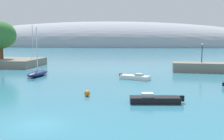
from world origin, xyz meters
name	(u,v)px	position (x,y,z in m)	size (l,w,h in m)	color
water	(38,125)	(0.00, 0.00, 0.00)	(600.00, 600.00, 0.00)	teal
shore_outcrop	(4,62)	(-26.01, 41.66, 0.89)	(17.19, 12.77, 1.78)	gray
tree_clump_shore	(1,35)	(-26.36, 41.36, 7.56)	(7.36, 7.36, 9.11)	brown
breakwater_rocks	(222,68)	(23.52, 35.59, 0.93)	(19.07, 4.18, 1.86)	gray
distant_ridge	(101,46)	(-29.14, 205.63, 0.00)	(299.32, 75.91, 41.71)	#999EA8
sailboat_navy_near_shore	(38,73)	(-10.73, 25.76, 0.56)	(2.65, 6.73, 8.74)	navy
sailboat_yellow_outer_mooring	(33,62)	(-20.20, 45.67, 0.61)	(6.12, 7.07, 10.11)	yellow
motorboat_black_foreground	(155,99)	(9.35, 8.24, 0.38)	(5.70, 2.15, 1.07)	black
motorboat_white_outer	(135,77)	(6.73, 24.19, 0.37)	(5.36, 3.64, 1.06)	white
mooring_buoy_orange	(87,93)	(1.63, 10.61, 0.34)	(0.69, 0.69, 0.69)	orange
harbor_lamp_post	(202,51)	(19.64, 35.77, 4.29)	(0.36, 0.36, 3.89)	black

